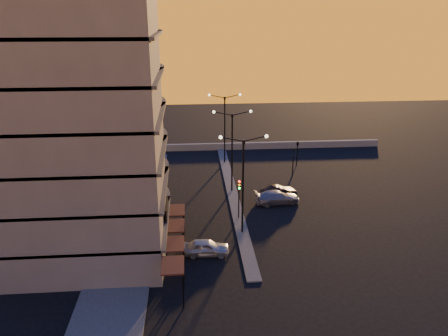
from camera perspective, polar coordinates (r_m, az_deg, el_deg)
ground at (r=41.44m, az=2.38°, el=-8.44°), size 120.00×120.00×0.00m
sidewalk_west at (r=45.09m, az=-11.69°, el=-6.31°), size 5.00×40.00×0.12m
median at (r=50.38m, az=1.02°, el=-2.99°), size 1.20×36.00×0.12m
parapet at (r=65.40m, az=1.41°, el=2.87°), size 44.00×0.50×1.00m
building at (r=38.19m, az=-18.86°, el=7.13°), size 14.35×17.08×25.00m
streetlamp_near at (r=39.10m, az=2.50°, el=-1.21°), size 4.32×0.32×9.51m
streetlamp_mid at (r=48.50m, az=1.06°, el=3.04°), size 4.32×0.32×9.51m
streetlamp_far at (r=58.10m, az=0.09°, el=5.90°), size 4.32×0.32×9.51m
traffic_light_main at (r=42.75m, az=1.98°, el=-3.21°), size 0.28×0.44×4.25m
signal_east_a at (r=54.70m, az=8.99°, el=0.74°), size 0.13×0.16×3.60m
signal_east_b at (r=58.39m, az=9.60°, el=3.15°), size 0.42×1.99×3.60m
car_hatchback at (r=37.73m, az=-2.36°, el=-10.33°), size 4.06×1.83×1.35m
car_sedan at (r=48.90m, az=7.13°, el=-3.12°), size 4.25×2.37×1.33m
car_wagon at (r=47.43m, az=6.99°, el=-3.81°), size 5.06×2.55×1.41m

